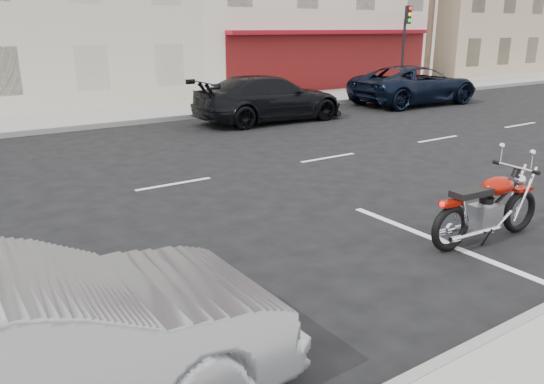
{
  "coord_description": "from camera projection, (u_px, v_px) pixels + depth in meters",
  "views": [
    {
      "loc": [
        -6.06,
        -9.52,
        3.0
      ],
      "look_at": [
        -2.11,
        -3.67,
        0.8
      ],
      "focal_mm": 35.0,
      "sensor_mm": 36.0,
      "label": 1
    }
  ],
  "objects": [
    {
      "name": "car_far",
      "position": [
        269.0,
        99.0,
        17.47
      ],
      "size": [
        5.23,
        2.21,
        1.51
      ],
      "primitive_type": "imported",
      "rotation": [
        0.0,
        0.0,
        1.55
      ],
      "color": "black",
      "rests_on": "ground"
    },
    {
      "name": "traffic_light",
      "position": [
        405.0,
        37.0,
        24.71
      ],
      "size": [
        0.26,
        0.3,
        3.8
      ],
      "color": "black",
      "rests_on": "sidewalk_far"
    },
    {
      "name": "suv_far",
      "position": [
        415.0,
        85.0,
        21.44
      ],
      "size": [
        5.63,
        2.74,
        1.54
      ],
      "primitive_type": "imported",
      "rotation": [
        0.0,
        0.0,
        1.54
      ],
      "color": "black",
      "rests_on": "ground"
    },
    {
      "name": "motorcycle",
      "position": [
        522.0,
        201.0,
        7.98
      ],
      "size": [
        2.14,
        0.71,
        1.07
      ],
      "rotation": [
        0.0,
        0.0,
        -0.08
      ],
      "color": "black",
      "rests_on": "ground"
    },
    {
      "name": "fire_hydrant",
      "position": [
        377.0,
        83.0,
        24.64
      ],
      "size": [
        0.2,
        0.2,
        0.72
      ],
      "color": "beige",
      "rests_on": "sidewalk_far"
    },
    {
      "name": "ground",
      "position": [
        258.0,
        170.0,
        11.66
      ],
      "size": [
        120.0,
        120.0,
        0.0
      ],
      "primitive_type": "plane",
      "color": "black",
      "rests_on": "ground"
    },
    {
      "name": "sedan_silver",
      "position": [
        4.0,
        361.0,
        3.78
      ],
      "size": [
        4.42,
        1.58,
        1.45
      ],
      "primitive_type": "imported",
      "rotation": [
        0.0,
        0.0,
        1.58
      ],
      "color": "#929499",
      "rests_on": "ground"
    }
  ]
}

